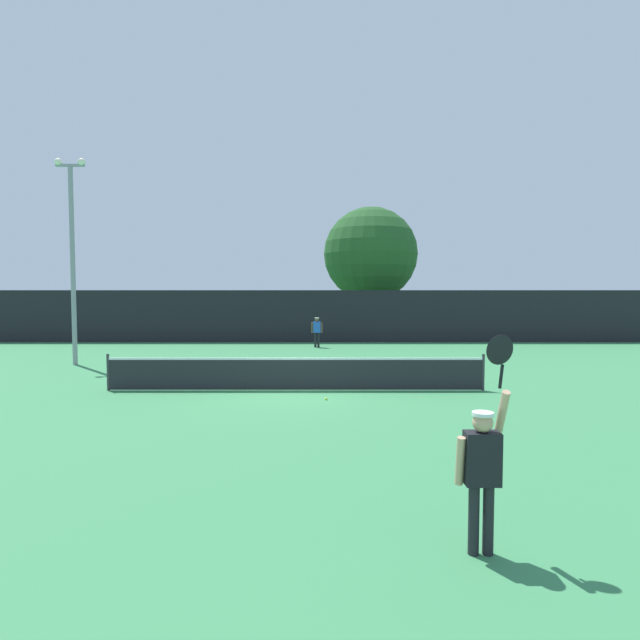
{
  "coord_description": "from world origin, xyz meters",
  "views": [
    {
      "loc": [
        0.71,
        -14.98,
        2.9
      ],
      "look_at": [
        0.74,
        2.72,
        1.91
      ],
      "focal_mm": 29.15,
      "sensor_mm": 36.0,
      "label": 1
    }
  ],
  "objects_px": {
    "player_serving": "(482,460)",
    "parked_car_far": "(446,321)",
    "light_pole": "(71,248)",
    "large_tree": "(370,254)",
    "parked_car_near": "(332,321)",
    "player_receiving": "(316,329)",
    "parked_car_mid": "(400,322)",
    "tennis_ball": "(325,399)"
  },
  "relations": [
    {
      "from": "tennis_ball",
      "to": "parked_car_near",
      "type": "xyz_separation_m",
      "value": [
        0.77,
        23.27,
        0.74
      ]
    },
    {
      "from": "player_receiving",
      "to": "light_pole",
      "type": "distance_m",
      "value": 11.93
    },
    {
      "from": "tennis_ball",
      "to": "player_serving",
      "type": "bearing_deg",
      "value": -78.66
    },
    {
      "from": "player_receiving",
      "to": "parked_car_mid",
      "type": "relative_size",
      "value": 0.36
    },
    {
      "from": "player_serving",
      "to": "light_pole",
      "type": "bearing_deg",
      "value": 127.82
    },
    {
      "from": "player_serving",
      "to": "light_pole",
      "type": "relative_size",
      "value": 0.3
    },
    {
      "from": "parked_car_near",
      "to": "parked_car_mid",
      "type": "height_order",
      "value": "same"
    },
    {
      "from": "parked_car_far",
      "to": "player_serving",
      "type": "bearing_deg",
      "value": -109.54
    },
    {
      "from": "player_serving",
      "to": "parked_car_far",
      "type": "height_order",
      "value": "player_serving"
    },
    {
      "from": "large_tree",
      "to": "parked_car_near",
      "type": "height_order",
      "value": "large_tree"
    },
    {
      "from": "parked_car_mid",
      "to": "parked_car_far",
      "type": "bearing_deg",
      "value": 26.39
    },
    {
      "from": "parked_car_mid",
      "to": "parked_car_near",
      "type": "bearing_deg",
      "value": 158.86
    },
    {
      "from": "tennis_ball",
      "to": "parked_car_far",
      "type": "xyz_separation_m",
      "value": [
        8.8,
        22.73,
        0.74
      ]
    },
    {
      "from": "player_serving",
      "to": "player_receiving",
      "type": "distance_m",
      "value": 21.07
    },
    {
      "from": "player_receiving",
      "to": "tennis_ball",
      "type": "height_order",
      "value": "player_receiving"
    },
    {
      "from": "light_pole",
      "to": "large_tree",
      "type": "distance_m",
      "value": 19.43
    },
    {
      "from": "player_serving",
      "to": "large_tree",
      "type": "distance_m",
      "value": 29.48
    },
    {
      "from": "player_receiving",
      "to": "player_serving",
      "type": "bearing_deg",
      "value": 95.28
    },
    {
      "from": "player_receiving",
      "to": "large_tree",
      "type": "height_order",
      "value": "large_tree"
    },
    {
      "from": "parked_car_mid",
      "to": "player_serving",
      "type": "bearing_deg",
      "value": -93.88
    },
    {
      "from": "tennis_ball",
      "to": "parked_car_near",
      "type": "height_order",
      "value": "parked_car_near"
    },
    {
      "from": "player_serving",
      "to": "light_pole",
      "type": "xyz_separation_m",
      "value": [
        -11.42,
        14.71,
        3.52
      ]
    },
    {
      "from": "player_receiving",
      "to": "parked_car_mid",
      "type": "bearing_deg",
      "value": -124.01
    },
    {
      "from": "player_serving",
      "to": "parked_car_near",
      "type": "xyz_separation_m",
      "value": [
        -0.85,
        31.34,
        -0.27
      ]
    },
    {
      "from": "tennis_ball",
      "to": "parked_car_far",
      "type": "relative_size",
      "value": 0.02
    },
    {
      "from": "parked_car_mid",
      "to": "parked_car_far",
      "type": "relative_size",
      "value": 0.98
    },
    {
      "from": "light_pole",
      "to": "large_tree",
      "type": "bearing_deg",
      "value": 47.95
    },
    {
      "from": "player_receiving",
      "to": "parked_car_mid",
      "type": "height_order",
      "value": "parked_car_mid"
    },
    {
      "from": "player_receiving",
      "to": "parked_car_mid",
      "type": "xyz_separation_m",
      "value": [
        5.6,
        8.31,
        -0.15
      ]
    },
    {
      "from": "player_serving",
      "to": "parked_car_mid",
      "type": "bearing_deg",
      "value": 82.87
    },
    {
      "from": "large_tree",
      "to": "parked_car_far",
      "type": "relative_size",
      "value": 1.93
    },
    {
      "from": "player_receiving",
      "to": "light_pole",
      "type": "height_order",
      "value": "light_pole"
    },
    {
      "from": "player_serving",
      "to": "large_tree",
      "type": "xyz_separation_m",
      "value": [
        1.59,
        29.12,
        4.29
      ]
    },
    {
      "from": "light_pole",
      "to": "parked_car_near",
      "type": "distance_m",
      "value": 20.06
    },
    {
      "from": "tennis_ball",
      "to": "parked_car_near",
      "type": "distance_m",
      "value": 23.3
    },
    {
      "from": "tennis_ball",
      "to": "light_pole",
      "type": "xyz_separation_m",
      "value": [
        -9.8,
        6.64,
        4.53
      ]
    },
    {
      "from": "tennis_ball",
      "to": "light_pole",
      "type": "relative_size",
      "value": 0.01
    },
    {
      "from": "player_receiving",
      "to": "tennis_ball",
      "type": "distance_m",
      "value": 12.96
    },
    {
      "from": "tennis_ball",
      "to": "light_pole",
      "type": "bearing_deg",
      "value": 145.86
    },
    {
      "from": "player_receiving",
      "to": "parked_car_far",
      "type": "relative_size",
      "value": 0.35
    },
    {
      "from": "player_receiving",
      "to": "parked_car_near",
      "type": "distance_m",
      "value": 10.41
    },
    {
      "from": "light_pole",
      "to": "parked_car_near",
      "type": "height_order",
      "value": "light_pole"
    }
  ]
}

